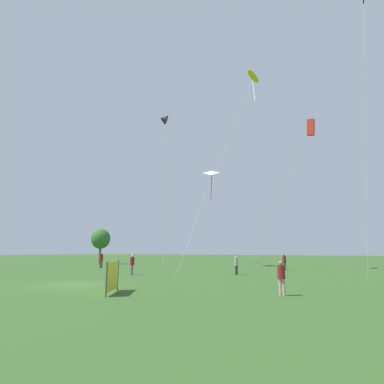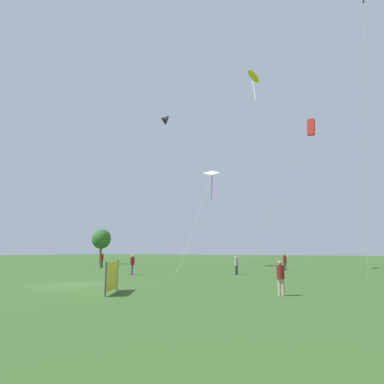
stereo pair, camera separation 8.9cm
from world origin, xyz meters
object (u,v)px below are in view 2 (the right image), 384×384
at_px(person_standing_5, 236,264).
at_px(kite_flying_0, 164,119).
at_px(person_standing_2, 281,275).
at_px(park_tree_1, 101,239).
at_px(kite_flying_5, 212,174).
at_px(event_banner, 112,276).
at_px(person_standing_0, 285,261).
at_px(kite_flying_2, 311,127).
at_px(person_standing_1, 102,259).
at_px(person_standing_4, 132,263).
at_px(kite_flying_4, 253,77).

xyz_separation_m(person_standing_5, kite_flying_0, (-21.41, 18.38, 24.91)).
height_order(person_standing_2, park_tree_1, park_tree_1).
height_order(kite_flying_5, event_banner, kite_flying_5).
height_order(person_standing_0, event_banner, person_standing_0).
bearing_deg(kite_flying_2, person_standing_0, 150.98).
bearing_deg(park_tree_1, person_standing_1, -42.78).
bearing_deg(person_standing_4, park_tree_1, 9.85).
distance_m(kite_flying_4, park_tree_1, 32.58).
bearing_deg(kite_flying_4, person_standing_5, -87.26).
xyz_separation_m(kite_flying_5, park_tree_1, (-18.52, -2.09, -8.66)).
xyz_separation_m(kite_flying_0, kite_flying_4, (21.06, -10.89, -3.28)).
bearing_deg(event_banner, person_standing_5, 88.30).
bearing_deg(event_banner, kite_flying_5, 106.83).
xyz_separation_m(person_standing_1, park_tree_1, (-8.84, 8.18, 2.82)).
height_order(kite_flying_4, park_tree_1, kite_flying_4).
xyz_separation_m(park_tree_1, event_banner, (26.54, -24.40, -3.07)).
bearing_deg(person_standing_1, person_standing_0, -26.32).
bearing_deg(person_standing_0, person_standing_2, 75.97).
bearing_deg(person_standing_1, park_tree_1, 91.64).
bearing_deg(kite_flying_0, kite_flying_2, -23.50).
bearing_deg(kite_flying_5, kite_flying_4, -29.17).
bearing_deg(person_standing_4, kite_flying_0, -12.25).
relative_size(kite_flying_0, kite_flying_2, 1.75).
bearing_deg(kite_flying_2, kite_flying_4, 171.16).
bearing_deg(kite_flying_4, person_standing_4, -120.99).
relative_size(person_standing_1, park_tree_1, 0.34).
height_order(kite_flying_0, park_tree_1, kite_flying_0).
bearing_deg(kite_flying_4, person_standing_1, -162.03).
distance_m(person_standing_2, person_standing_4, 15.96).
bearing_deg(park_tree_1, kite_flying_0, 56.76).
relative_size(person_standing_4, person_standing_5, 1.09).
bearing_deg(person_standing_5, kite_flying_4, -138.21).
relative_size(person_standing_0, kite_flying_0, 0.06).
relative_size(person_standing_0, person_standing_5, 1.08).
bearing_deg(kite_flying_2, person_standing_2, -86.56).
height_order(person_standing_0, kite_flying_4, kite_flying_4).
bearing_deg(person_standing_4, kite_flying_4, -73.96).
xyz_separation_m(person_standing_5, kite_flying_2, (5.87, 6.52, 13.59)).
distance_m(person_standing_1, park_tree_1, 12.38).
bearing_deg(person_standing_0, person_standing_1, -8.99).
distance_m(person_standing_5, kite_flying_0, 37.64).
bearing_deg(person_standing_1, kite_flying_5, 1.14).
distance_m(person_standing_0, person_standing_4, 16.50).
bearing_deg(person_standing_2, park_tree_1, 140.99).
bearing_deg(person_standing_1, kite_flying_4, -27.60).
bearing_deg(person_standing_2, event_banner, -162.58).
xyz_separation_m(kite_flying_0, kite_flying_5, (12.97, -6.38, -13.27)).
distance_m(person_standing_0, kite_flying_2, 14.25).
distance_m(person_standing_5, kite_flying_5, 18.73).
height_order(kite_flying_4, event_banner, kite_flying_4).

